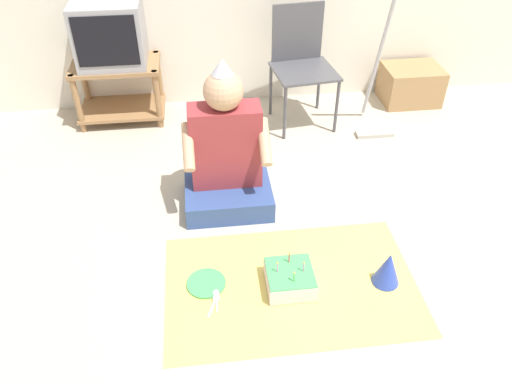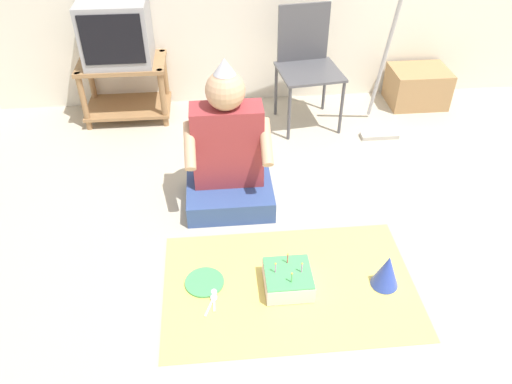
{
  "view_description": "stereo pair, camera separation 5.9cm",
  "coord_description": "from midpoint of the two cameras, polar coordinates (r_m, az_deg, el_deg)",
  "views": [
    {
      "loc": [
        -0.79,
        -1.85,
        1.99
      ],
      "look_at": [
        -0.53,
        0.22,
        0.35
      ],
      "focal_mm": 35.0,
      "sensor_mm": 36.0,
      "label": 1
    },
    {
      "loc": [
        -0.73,
        -1.86,
        1.99
      ],
      "look_at": [
        -0.53,
        0.22,
        0.35
      ],
      "focal_mm": 35.0,
      "sensor_mm": 36.0,
      "label": 2
    }
  ],
  "objects": [
    {
      "name": "ground_plane",
      "position": [
        2.83,
        10.84,
        -7.54
      ],
      "size": [
        16.0,
        16.0,
        0.0
      ],
      "primitive_type": "plane",
      "color": "#BCB29E"
    },
    {
      "name": "tv_stand",
      "position": [
        4.05,
        -15.77,
        11.58
      ],
      "size": [
        0.65,
        0.42,
        0.46
      ],
      "color": "#997047",
      "rests_on": "ground_plane"
    },
    {
      "name": "tv",
      "position": [
        3.89,
        -16.83,
        16.98
      ],
      "size": [
        0.48,
        0.41,
        0.45
      ],
      "color": "#99999E",
      "rests_on": "tv_stand"
    },
    {
      "name": "folding_chair",
      "position": [
        3.83,
        4.73,
        15.01
      ],
      "size": [
        0.49,
        0.48,
        0.86
      ],
      "color": "#4C4C51",
      "rests_on": "ground_plane"
    },
    {
      "name": "cardboard_box_stack",
      "position": [
        4.4,
        16.87,
        11.68
      ],
      "size": [
        0.46,
        0.36,
        0.3
      ],
      "color": "#A87F51",
      "rests_on": "ground_plane"
    },
    {
      "name": "dust_mop",
      "position": [
        3.81,
        13.24,
        11.18
      ],
      "size": [
        0.28,
        0.37,
        1.15
      ],
      "color": "#B2ADA3",
      "rests_on": "ground_plane"
    },
    {
      "name": "person_seated",
      "position": [
        2.97,
        -3.98,
        3.96
      ],
      "size": [
        0.52,
        0.46,
        0.93
      ],
      "color": "#334C8C",
      "rests_on": "ground_plane"
    },
    {
      "name": "party_cloth",
      "position": [
        2.65,
        3.37,
        -10.49
      ],
      "size": [
        1.3,
        0.83,
        0.01
      ],
      "color": "#EAD666",
      "rests_on": "ground_plane"
    },
    {
      "name": "birthday_cake",
      "position": [
        2.6,
        3.24,
        -9.85
      ],
      "size": [
        0.24,
        0.24,
        0.17
      ],
      "color": "silver",
      "rests_on": "party_cloth"
    },
    {
      "name": "party_hat_blue",
      "position": [
        2.67,
        14.23,
        -8.44
      ],
      "size": [
        0.14,
        0.14,
        0.2
      ],
      "color": "blue",
      "rests_on": "party_cloth"
    },
    {
      "name": "paper_plate",
      "position": [
        2.66,
        -6.35,
        -10.32
      ],
      "size": [
        0.2,
        0.2,
        0.01
      ],
      "color": "#4CB266",
      "rests_on": "party_cloth"
    },
    {
      "name": "plastic_spoon_near",
      "position": [
        2.6,
        -5.23,
        -11.69
      ],
      "size": [
        0.04,
        0.15,
        0.01
      ],
      "color": "white",
      "rests_on": "party_cloth"
    },
    {
      "name": "plastic_spoon_far",
      "position": [
        2.58,
        -5.37,
        -12.28
      ],
      "size": [
        0.07,
        0.14,
        0.01
      ],
      "color": "white",
      "rests_on": "party_cloth"
    }
  ]
}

